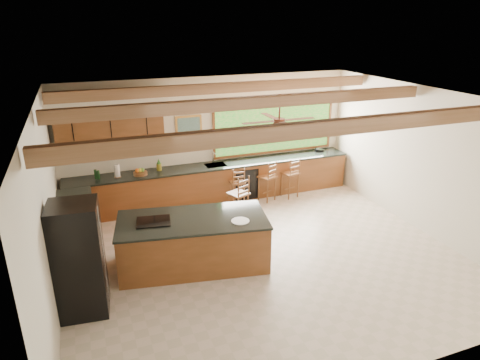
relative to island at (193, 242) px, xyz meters
name	(u,v)px	position (x,y,z in m)	size (l,w,h in m)	color
ground	(263,256)	(1.30, -0.20, -0.46)	(7.20, 7.20, 0.00)	beige
room_shell	(242,136)	(1.13, 0.46, 1.75)	(7.27, 6.54, 3.02)	beige
counter_run	(187,192)	(0.48, 2.32, 0.00)	(7.12, 3.10, 1.22)	brown
island	(193,242)	(0.00, 0.00, 0.00)	(2.83, 1.69, 0.94)	brown
refrigerator	(79,259)	(-1.92, -0.69, 0.44)	(0.77, 0.75, 1.80)	black
bar_stool_a	(239,195)	(1.40, 1.36, 0.18)	(0.51, 0.51, 1.08)	brown
bar_stool_b	(238,183)	(1.69, 2.20, 0.11)	(0.37, 0.37, 0.97)	brown
bar_stool_c	(268,178)	(2.48, 2.20, 0.14)	(0.48, 0.49, 1.02)	brown
bar_stool_d	(291,174)	(3.11, 2.20, 0.16)	(0.45, 0.45, 1.05)	brown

